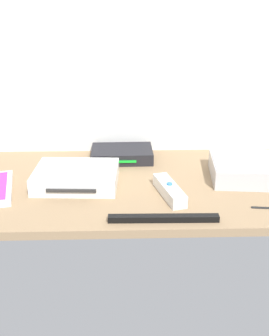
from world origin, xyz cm
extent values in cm
cube|color=#9E7F5B|center=(0.00, 0.00, -1.00)|extent=(100.00, 48.00, 2.00)
cube|color=white|center=(0.00, 24.60, 32.00)|extent=(110.00, 1.20, 64.00)
cube|color=white|center=(-15.00, -1.02, 2.20)|extent=(21.82, 17.09, 4.40)
cube|color=#2D2D2D|center=(-15.43, -9.21, 2.20)|extent=(12.01, 1.24, 0.80)
cube|color=silver|center=(29.26, 1.74, 2.50)|extent=(18.64, 18.64, 5.00)
cube|color=silver|center=(29.26, 1.74, 5.15)|extent=(17.89, 17.89, 0.30)
cube|color=black|center=(-3.25, 16.42, 1.70)|extent=(18.15, 12.22, 3.40)
cube|color=#19D833|center=(-3.17, 10.22, 1.70)|extent=(8.00, 0.50, 0.60)
cube|color=white|center=(8.21, -8.25, 1.50)|extent=(7.03, 15.23, 3.00)
cylinder|color=#387FDB|center=(8.21, -8.25, 3.20)|extent=(1.40, 1.40, 0.40)
cube|color=black|center=(5.65, -20.40, 0.70)|extent=(24.03, 2.21, 1.40)
camera|label=1|loc=(-2.93, -96.13, 44.34)|focal=43.10mm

